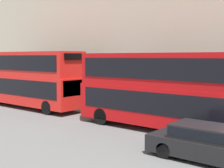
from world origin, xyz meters
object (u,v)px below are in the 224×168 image
pedestrian (126,104)px  bus_leading (169,88)px  bus_second_in_queue (28,77)px  car_dark_sedan (208,142)px

pedestrian → bus_leading: bearing=-119.0°
bus_leading → bus_second_in_queue: bus_second_in_queue is taller
bus_leading → pedestrian: bus_leading is taller
bus_leading → bus_second_in_queue: size_ratio=1.03×
bus_leading → car_dark_sedan: (-3.40, -3.60, -1.61)m
bus_second_in_queue → pedestrian: bus_second_in_queue is taller
car_dark_sedan → pedestrian: (6.13, 8.52, -0.03)m
bus_leading → car_dark_sedan: bearing=-133.3°
pedestrian → car_dark_sedan: bearing=-125.7°
car_dark_sedan → pedestrian: pedestrian is taller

